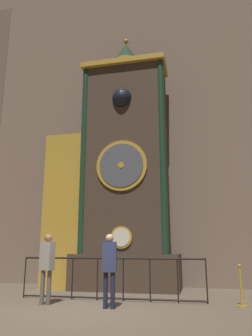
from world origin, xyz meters
The scene contains 7 objects.
ground_plane centered at (0.00, 0.00, 0.00)m, with size 28.00×28.00×0.00m, color brown.
cathedral_back_wall centered at (-0.09, 5.43, 7.37)m, with size 24.00×0.32×14.76m.
clock_tower centered at (-0.35, 4.18, 4.02)m, with size 4.89×1.81×9.78m.
railing_fence centered at (0.17, 1.82, 0.64)m, with size 5.24×0.05×1.14m.
visitor_near centered at (-1.27, 0.82, 1.06)m, with size 0.39×0.30×1.76m.
visitor_far centered at (0.47, 0.65, 1.04)m, with size 0.38×0.28×1.74m.
stanchion_post centered at (3.59, 1.60, 0.33)m, with size 0.28×0.28×1.01m.
Camera 1 is at (2.69, -7.37, 1.41)m, focal length 35.00 mm.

